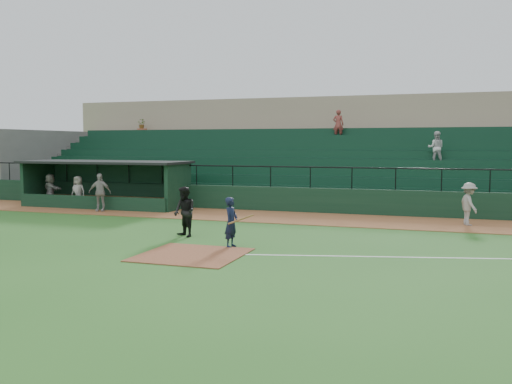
% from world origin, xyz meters
% --- Properties ---
extents(ground, '(90.00, 90.00, 0.00)m').
position_xyz_m(ground, '(0.00, 0.00, 0.00)').
color(ground, '#23561B').
rests_on(ground, ground).
extents(warning_track, '(40.00, 4.00, 0.03)m').
position_xyz_m(warning_track, '(0.00, 8.00, 0.01)').
color(warning_track, brown).
rests_on(warning_track, ground).
extents(home_plate_dirt, '(3.00, 3.00, 0.03)m').
position_xyz_m(home_plate_dirt, '(0.00, -1.00, 0.01)').
color(home_plate_dirt, brown).
rests_on(home_plate_dirt, ground).
extents(foul_line, '(17.49, 4.44, 0.01)m').
position_xyz_m(foul_line, '(8.00, 1.20, 0.01)').
color(foul_line, white).
rests_on(foul_line, ground).
extents(stadium_structure, '(38.00, 13.08, 6.40)m').
position_xyz_m(stadium_structure, '(-0.00, 16.46, 2.30)').
color(stadium_structure, black).
rests_on(stadium_structure, ground).
extents(dugout, '(8.90, 3.20, 2.42)m').
position_xyz_m(dugout, '(-9.75, 9.56, 1.33)').
color(dugout, black).
rests_on(dugout, ground).
extents(batter_at_plate, '(1.01, 0.68, 1.62)m').
position_xyz_m(batter_at_plate, '(0.66, 0.56, 0.81)').
color(batter_at_plate, black).
rests_on(batter_at_plate, ground).
extents(umpire, '(1.10, 1.04, 1.80)m').
position_xyz_m(umpire, '(-1.65, 1.91, 0.90)').
color(umpire, black).
rests_on(umpire, ground).
extents(runner, '(1.03, 1.28, 1.73)m').
position_xyz_m(runner, '(8.08, 7.96, 0.90)').
color(runner, gray).
rests_on(runner, warning_track).
extents(dugout_player_a, '(1.17, 0.75, 1.85)m').
position_xyz_m(dugout_player_a, '(-8.80, 7.20, 0.95)').
color(dugout_player_a, '#A09A95').
rests_on(dugout_player_a, warning_track).
extents(dugout_player_b, '(0.81, 0.53, 1.64)m').
position_xyz_m(dugout_player_b, '(-10.73, 8.12, 0.85)').
color(dugout_player_b, '#9B9691').
rests_on(dugout_player_b, warning_track).
extents(dugout_player_c, '(1.63, 1.11, 1.69)m').
position_xyz_m(dugout_player_c, '(-12.90, 8.68, 0.88)').
color(dugout_player_c, '#99938F').
rests_on(dugout_player_c, warning_track).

